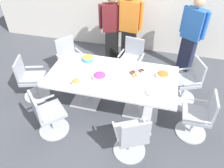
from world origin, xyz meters
The scene contains 19 objects.
ground_plane centered at (0.00, 0.00, -0.01)m, with size 10.00×10.00×0.01m, color #4C4F56.
conference_table centered at (0.00, 0.00, 0.63)m, with size 2.40×1.20×0.75m.
office_chair_0 centered at (-0.91, -0.93, 0.41)m, with size 0.76×0.76×0.91m.
office_chair_1 centered at (0.58, -1.04, 0.41)m, with size 0.73×0.73×0.91m.
office_chair_2 centered at (1.61, -0.34, 0.41)m, with size 0.54×0.54×0.91m.
office_chair_3 centered at (1.44, 0.58, 0.41)m, with size 0.71×0.71×0.91m.
office_chair_4 centered at (0.19, 1.10, 0.41)m, with size 0.62×0.62×0.91m.
office_chair_5 centered at (-1.21, 0.77, 0.41)m, with size 0.76×0.76×0.91m.
office_chair_6 centered at (-1.69, -0.14, 0.41)m, with size 0.67×0.67×0.91m.
person_standing_0 centered at (-0.43, 1.67, 0.89)m, with size 0.60×0.35×1.72m.
person_standing_1 centered at (0.01, 1.63, 0.98)m, with size 0.62×0.27×1.86m.
person_standing_2 centered at (1.42, 1.68, 0.93)m, with size 0.57×0.41×1.78m.
snack_bowl_chips_yellow centered at (-0.60, 0.38, 0.80)m, with size 0.24×0.24×0.11m.
snack_bowl_pretzels centered at (0.91, 0.18, 0.81)m, with size 0.23×0.23×0.12m.
snack_bowl_cookies centered at (-0.54, -0.39, 0.80)m, with size 0.17×0.17×0.10m.
snack_bowl_candy_mix centered at (-0.20, -0.14, 0.80)m, with size 0.26×0.26×0.11m.
donut_platter centered at (0.46, 0.17, 0.77)m, with size 0.31×0.30×0.04m.
plate_stack centered at (0.79, -0.32, 0.78)m, with size 0.22×0.22×0.05m.
napkin_pile centered at (-0.92, 0.01, 0.79)m, with size 0.19×0.19×0.08m, color white.
Camera 1 is at (0.80, -3.16, 3.26)m, focal length 35.50 mm.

